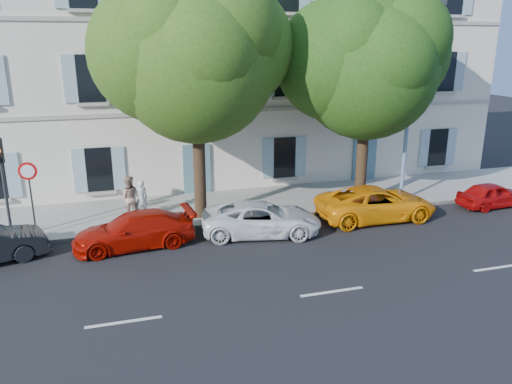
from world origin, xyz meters
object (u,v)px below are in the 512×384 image
object	(u,v)px
car_red_coupe	(134,230)
pedestrian_a	(141,199)
street_lamp	(412,93)
car_white_coupe	(262,219)
tree_right	(368,69)
traffic_light	(1,167)
road_sign	(29,183)
car_yellow_supercar	(376,203)
car_red_hatchback	(492,195)
pedestrian_b	(129,197)
tree_left	(196,62)

from	to	relation	value
car_red_coupe	pedestrian_a	world-z (taller)	pedestrian_a
street_lamp	pedestrian_a	size ratio (longest dim) A/B	5.44
car_white_coupe	tree_right	distance (m)	7.78
traffic_light	road_sign	distance (m)	1.08
pedestrian_a	car_yellow_supercar	bearing A→B (deg)	151.67
car_white_coupe	car_red_hatchback	world-z (taller)	car_white_coupe
tree_right	pedestrian_b	size ratio (longest dim) A/B	5.11
car_red_coupe	car_yellow_supercar	xyz separation A→B (m)	(9.80, 0.21, 0.06)
car_white_coupe	road_sign	size ratio (longest dim) A/B	1.60
car_yellow_supercar	traffic_light	size ratio (longest dim) A/B	1.32
tree_right	tree_left	bearing A→B (deg)	178.75
tree_left	traffic_light	size ratio (longest dim) A/B	2.57
tree_left	road_sign	xyz separation A→B (m)	(-6.30, -0.46, -4.17)
pedestrian_a	car_red_hatchback	bearing A→B (deg)	157.20
car_white_coupe	street_lamp	bearing A→B (deg)	-65.51
tree_right	street_lamp	xyz separation A→B (m)	(1.95, -0.42, -0.99)
car_red_hatchback	tree_left	size ratio (longest dim) A/B	0.34
pedestrian_a	traffic_light	bearing A→B (deg)	-0.69
tree_left	pedestrian_b	xyz separation A→B (m)	(-2.83, 0.61, -5.32)
car_white_coupe	street_lamp	xyz separation A→B (m)	(7.18, 1.67, 4.38)
car_red_hatchback	tree_right	world-z (taller)	tree_right
car_red_hatchback	pedestrian_b	bearing A→B (deg)	76.48
street_lamp	pedestrian_b	distance (m)	12.66
car_red_coupe	car_white_coupe	distance (m)	4.74
tree_right	pedestrian_a	bearing A→B (deg)	175.58
car_red_coupe	car_red_hatchback	size ratio (longest dim) A/B	1.32
car_white_coupe	road_sign	bearing A→B (deg)	89.15
road_sign	tree_left	bearing A→B (deg)	4.15
car_red_coupe	pedestrian_b	bearing A→B (deg)	175.41
traffic_light	street_lamp	bearing A→B (deg)	-0.29
car_white_coupe	road_sign	distance (m)	8.58
car_red_coupe	tree_left	size ratio (longest dim) A/B	0.45
pedestrian_b	traffic_light	bearing A→B (deg)	16.08
car_red_hatchback	tree_right	bearing A→B (deg)	68.21
traffic_light	tree_left	bearing A→B (deg)	4.00
car_white_coupe	pedestrian_a	bearing A→B (deg)	68.08
pedestrian_a	street_lamp	bearing A→B (deg)	160.83
traffic_light	car_red_coupe	bearing A→B (deg)	-20.55
tree_left	pedestrian_b	distance (m)	6.06
car_red_coupe	road_sign	bearing A→B (deg)	-120.97
car_red_coupe	car_yellow_supercar	distance (m)	9.80
pedestrian_a	pedestrian_b	distance (m)	0.49
car_white_coupe	traffic_light	xyz separation A→B (m)	(-9.09, 1.75, 2.24)
road_sign	street_lamp	size ratio (longest dim) A/B	0.33
car_red_coupe	road_sign	size ratio (longest dim) A/B	1.52
car_red_coupe	tree_left	distance (m)	6.73
car_yellow_supercar	street_lamp	distance (m)	5.00
pedestrian_a	car_red_coupe	bearing A→B (deg)	67.51
tree_right	traffic_light	world-z (taller)	tree_right
tree_left	tree_right	distance (m)	7.19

